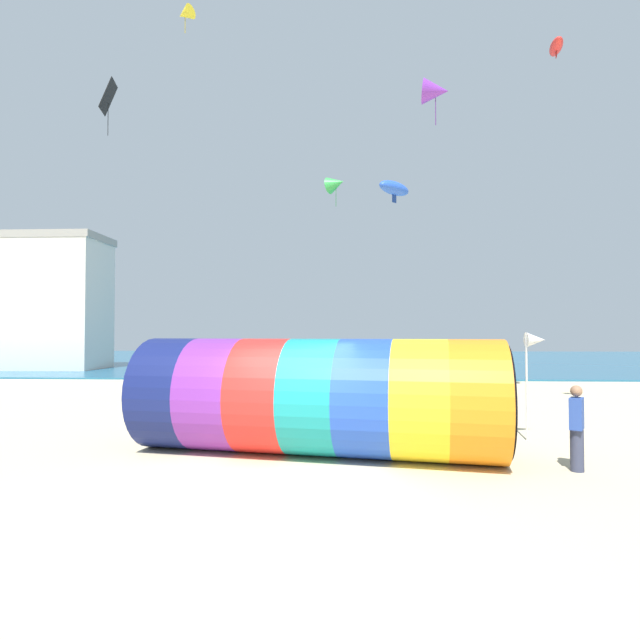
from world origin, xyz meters
The scene contains 13 objects.
ground_plane centered at (0.00, 0.00, 0.00)m, with size 120.00×120.00×0.00m, color beige.
sea centered at (0.00, 38.12, 0.05)m, with size 120.00×40.00×0.10m, color #236084.
giant_inflatable_tube centered at (0.49, 1.79, 1.23)m, with size 8.02×3.77×2.46m.
kite_handler centered at (5.43, 0.72, 0.81)m, with size 0.38×0.42×1.60m.
kite_purple_delta centered at (4.66, 10.41, 11.97)m, with size 1.25×1.17×1.87m.
kite_red_parafoil centered at (8.92, 9.60, 13.14)m, with size 0.68×1.26×0.60m.
kite_green_delta centered at (0.69, 17.89, 10.66)m, with size 1.33×1.29×1.75m.
kite_blue_parafoil centered at (2.67, 6.81, 7.14)m, with size 1.36×1.36×0.74m.
kite_black_diamond centered at (-10.85, 15.62, 14.55)m, with size 0.85×1.26×2.78m.
kite_yellow_delta centered at (-5.56, 11.46, 16.00)m, with size 0.84×0.82×1.15m.
bystander_near_water centered at (-6.88, 11.58, 0.85)m, with size 0.42×0.35×1.67m.
promenade_building centered at (-22.19, 24.66, 4.68)m, with size 13.41×4.26×9.33m.
beach_flag centered at (5.67, 3.38, 2.31)m, with size 0.47×0.36×2.60m.
Camera 1 is at (1.05, -8.88, 2.60)m, focal length 28.00 mm.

